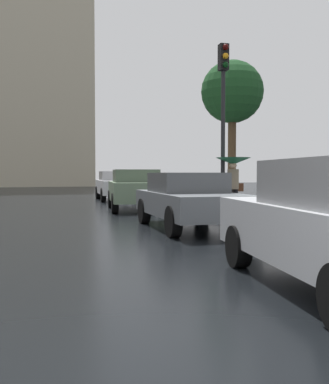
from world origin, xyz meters
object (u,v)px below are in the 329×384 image
at_px(car_green_mid_road, 135,189).
at_px(car_grey_near_kerb, 189,199).
at_px(car_white_behind_camera, 115,185).
at_px(street_tree_near, 232,93).
at_px(traffic_light, 223,98).
at_px(pedestrian_with_umbrella_near, 233,169).

bearing_deg(car_green_mid_road, car_grey_near_kerb, -82.75).
bearing_deg(car_white_behind_camera, street_tree_near, -51.99).
bearing_deg(street_tree_near, car_green_mid_road, -166.35).
bearing_deg(car_green_mid_road, traffic_light, -60.42).
xyz_separation_m(car_white_behind_camera, pedestrian_with_umbrella_near, (2.04, -10.52, 0.73)).
height_order(pedestrian_with_umbrella_near, traffic_light, traffic_light).
relative_size(car_green_mid_road, traffic_light, 0.83).
xyz_separation_m(car_grey_near_kerb, car_green_mid_road, (-0.31, 5.85, 0.06)).
distance_m(car_grey_near_kerb, traffic_light, 3.71).
height_order(traffic_light, street_tree_near, street_tree_near).
distance_m(car_white_behind_camera, street_tree_near, 7.76).
xyz_separation_m(car_grey_near_kerb, street_tree_near, (3.91, 6.88, 3.89)).
bearing_deg(car_green_mid_road, street_tree_near, 17.92).
xyz_separation_m(car_white_behind_camera, traffic_light, (1.78, -10.39, 2.77)).
bearing_deg(street_tree_near, pedestrian_with_umbrella_near, -111.67).
bearing_deg(traffic_light, car_green_mid_road, 115.31).
distance_m(car_white_behind_camera, pedestrian_with_umbrella_near, 10.75).
relative_size(pedestrian_with_umbrella_near, traffic_light, 0.34).
bearing_deg(car_green_mid_road, car_white_behind_camera, 93.24).
height_order(car_grey_near_kerb, car_green_mid_road, car_green_mid_road).
distance_m(car_green_mid_road, traffic_light, 5.22).
height_order(car_green_mid_road, car_white_behind_camera, car_green_mid_road).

